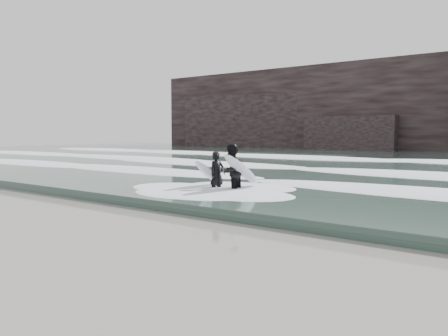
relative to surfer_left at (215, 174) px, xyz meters
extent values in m
plane|color=#815E5B|center=(-0.44, -6.06, -0.78)|extent=(120.00, 120.00, 0.00)
cube|color=#31483E|center=(-0.44, 22.94, -0.63)|extent=(90.00, 52.00, 0.30)
cube|color=black|center=(-0.44, 39.94, 4.22)|extent=(70.00, 9.00, 10.00)
ellipsoid|color=white|center=(-0.44, 2.94, -0.38)|extent=(60.00, 3.20, 0.20)
ellipsoid|color=white|center=(-0.44, 9.94, -0.36)|extent=(60.00, 4.00, 0.24)
ellipsoid|color=white|center=(-0.44, 18.94, -0.33)|extent=(60.00, 4.80, 0.30)
imported|color=black|center=(0.09, -0.01, -0.01)|extent=(0.49, 0.63, 1.54)
ellipsoid|color=silver|center=(-0.31, 0.04, 0.02)|extent=(0.79, 1.73, 0.99)
imported|color=black|center=(0.59, 0.11, 0.13)|extent=(0.85, 1.00, 1.81)
ellipsoid|color=white|center=(1.01, 0.11, 0.19)|extent=(0.72, 2.01, 1.18)
camera|label=1|loc=(8.92, -11.54, 1.39)|focal=35.00mm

